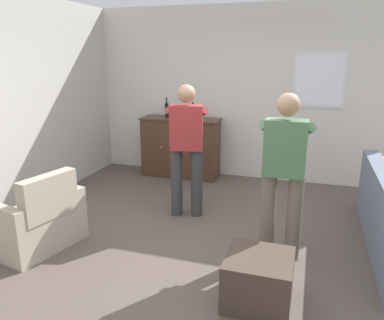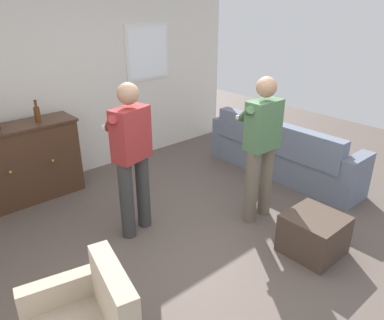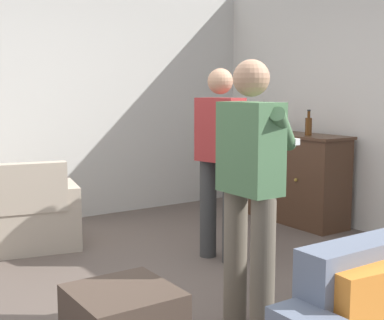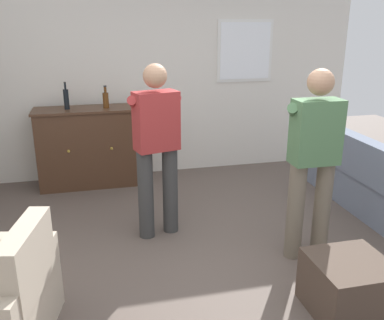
{
  "view_description": "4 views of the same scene",
  "coord_description": "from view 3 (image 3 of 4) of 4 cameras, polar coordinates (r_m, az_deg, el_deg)",
  "views": [
    {
      "loc": [
        1.0,
        -3.53,
        2.01
      ],
      "look_at": [
        -0.24,
        0.32,
        0.88
      ],
      "focal_mm": 35.0,
      "sensor_mm": 36.0,
      "label": 1
    },
    {
      "loc": [
        -2.35,
        -2.33,
        2.44
      ],
      "look_at": [
        -0.05,
        0.28,
        0.91
      ],
      "focal_mm": 35.0,
      "sensor_mm": 36.0,
      "label": 2
    },
    {
      "loc": [
        3.23,
        -2.0,
        1.51
      ],
      "look_at": [
        -0.34,
        0.4,
        0.93
      ],
      "focal_mm": 50.0,
      "sensor_mm": 36.0,
      "label": 3
    },
    {
      "loc": [
        -1.02,
        -3.07,
        2.05
      ],
      "look_at": [
        -0.22,
        0.32,
        0.9
      ],
      "focal_mm": 40.0,
      "sensor_mm": 36.0,
      "label": 4
    }
  ],
  "objects": [
    {
      "name": "armchair",
      "position": [
        5.29,
        -16.92,
        -6.02
      ],
      "size": [
        0.81,
        1.0,
        0.85
      ],
      "color": "#B2A38E",
      "rests_on": "ground"
    },
    {
      "name": "sideboard_cabinet",
      "position": [
        6.17,
        10.86,
        -1.86
      ],
      "size": [
        1.32,
        0.49,
        1.01
      ],
      "color": "#472D1E",
      "rests_on": "ground"
    },
    {
      "name": "bottle_liquor_amber",
      "position": [
        6.27,
        9.42,
        4.13
      ],
      "size": [
        0.06,
        0.06,
        0.33
      ],
      "color": "black",
      "rests_on": "sideboard_cabinet"
    },
    {
      "name": "ground",
      "position": [
        4.09,
        -2.03,
        -14.02
      ],
      "size": [
        10.4,
        10.4,
        0.0
      ],
      "primitive_type": "plane",
      "color": "brown"
    },
    {
      "name": "wall_side_left",
      "position": [
        6.22,
        -15.25,
        6.37
      ],
      "size": [
        0.12,
        5.2,
        2.8
      ],
      "primitive_type": "cube",
      "color": "beige",
      "rests_on": "ground"
    },
    {
      "name": "bottle_wine_green",
      "position": [
        5.92,
        12.32,
        3.63
      ],
      "size": [
        0.07,
        0.07,
        0.28
      ],
      "color": "#593314",
      "rests_on": "sideboard_cabinet"
    },
    {
      "name": "person_standing_right",
      "position": [
        3.26,
        6.33,
        -2.52
      ],
      "size": [
        0.56,
        0.47,
        1.68
      ],
      "color": "#6B6051",
      "rests_on": "ground"
    },
    {
      "name": "person_standing_left",
      "position": [
        4.65,
        3.07,
        0.57
      ],
      "size": [
        0.54,
        0.51,
        1.68
      ],
      "color": "#383838",
      "rests_on": "ground"
    }
  ]
}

